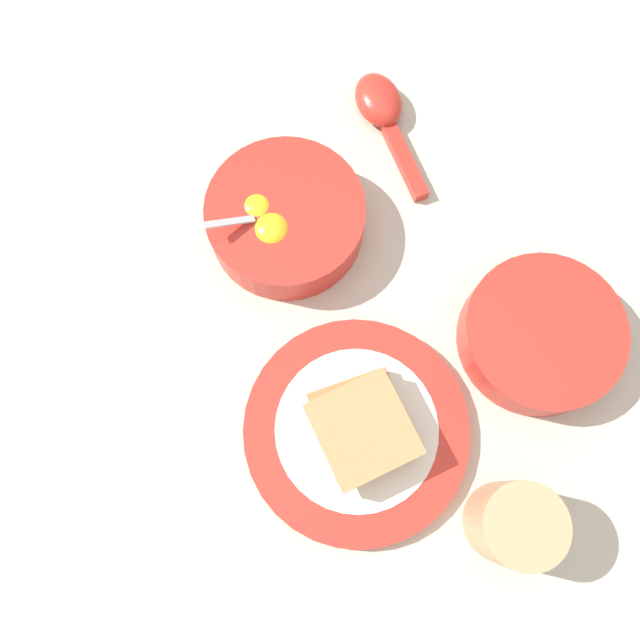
{
  "coord_description": "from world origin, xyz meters",
  "views": [
    {
      "loc": [
        -0.08,
        0.18,
        0.64
      ],
      "look_at": [
        0.01,
        0.04,
        0.02
      ],
      "focal_mm": 35.0,
      "sensor_mm": 36.0,
      "label": 1
    }
  ],
  "objects": [
    {
      "name": "ground_plane",
      "position": [
        0.0,
        0.0,
        0.0
      ],
      "size": [
        3.0,
        3.0,
        0.0
      ],
      "primitive_type": "plane",
      "color": "beige"
    },
    {
      "name": "toast_plate",
      "position": [
        -0.08,
        0.11,
        0.01
      ],
      "size": [
        0.23,
        0.23,
        0.02
      ],
      "color": "red",
      "rests_on": "ground_plane"
    },
    {
      "name": "soup_spoon",
      "position": [
        0.09,
        -0.21,
        0.01
      ],
      "size": [
        0.15,
        0.12,
        0.03
      ],
      "color": "red",
      "rests_on": "ground_plane"
    },
    {
      "name": "congee_bowl",
      "position": [
        -0.19,
        -0.07,
        0.03
      ],
      "size": [
        0.16,
        0.16,
        0.05
      ],
      "color": "red",
      "rests_on": "ground_plane"
    },
    {
      "name": "drinking_cup",
      "position": [
        -0.25,
        0.11,
        0.04
      ],
      "size": [
        0.08,
        0.08,
        0.08
      ],
      "color": "tan",
      "rests_on": "ground_plane"
    },
    {
      "name": "toast_sandwich",
      "position": [
        -0.08,
        0.11,
        0.04
      ],
      "size": [
        0.12,
        0.12,
        0.04
      ],
      "color": "#9E7042",
      "rests_on": "toast_plate"
    },
    {
      "name": "egg_bowl",
      "position": [
        0.1,
        -0.04,
        0.03
      ],
      "size": [
        0.17,
        0.17,
        0.08
      ],
      "color": "red",
      "rests_on": "ground_plane"
    }
  ]
}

